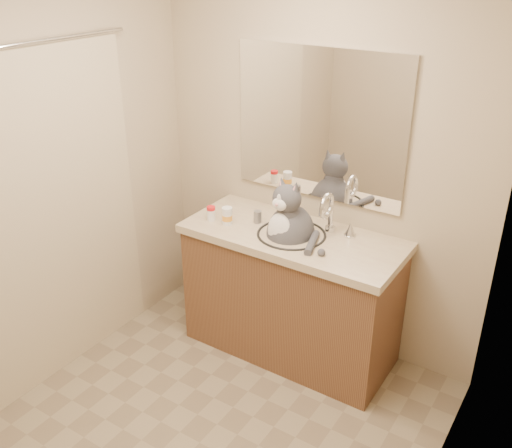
{
  "coord_description": "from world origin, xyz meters",
  "views": [
    {
      "loc": [
        1.47,
        -1.71,
        2.39
      ],
      "look_at": [
        -0.06,
        0.65,
        1.02
      ],
      "focal_mm": 40.0,
      "sensor_mm": 36.0,
      "label": 1
    }
  ],
  "objects_px": {
    "cat": "(290,231)",
    "pill_bottle_orange": "(227,216)",
    "pill_bottle_redcap": "(211,213)",
    "grey_canister": "(258,217)"
  },
  "relations": [
    {
      "from": "pill_bottle_redcap",
      "to": "grey_canister",
      "type": "relative_size",
      "value": 1.18
    },
    {
      "from": "pill_bottle_redcap",
      "to": "pill_bottle_orange",
      "type": "bearing_deg",
      "value": 4.86
    },
    {
      "from": "pill_bottle_redcap",
      "to": "grey_canister",
      "type": "xyz_separation_m",
      "value": [
        0.26,
        0.13,
        -0.01
      ]
    },
    {
      "from": "grey_canister",
      "to": "pill_bottle_redcap",
      "type": "bearing_deg",
      "value": -153.7
    },
    {
      "from": "grey_canister",
      "to": "pill_bottle_orange",
      "type": "bearing_deg",
      "value": -140.64
    },
    {
      "from": "cat",
      "to": "pill_bottle_orange",
      "type": "relative_size",
      "value": 5.16
    },
    {
      "from": "cat",
      "to": "pill_bottle_orange",
      "type": "distance_m",
      "value": 0.41
    },
    {
      "from": "pill_bottle_orange",
      "to": "grey_canister",
      "type": "bearing_deg",
      "value": 39.36
    },
    {
      "from": "pill_bottle_redcap",
      "to": "pill_bottle_orange",
      "type": "distance_m",
      "value": 0.12
    },
    {
      "from": "cat",
      "to": "pill_bottle_orange",
      "type": "height_order",
      "value": "cat"
    }
  ]
}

